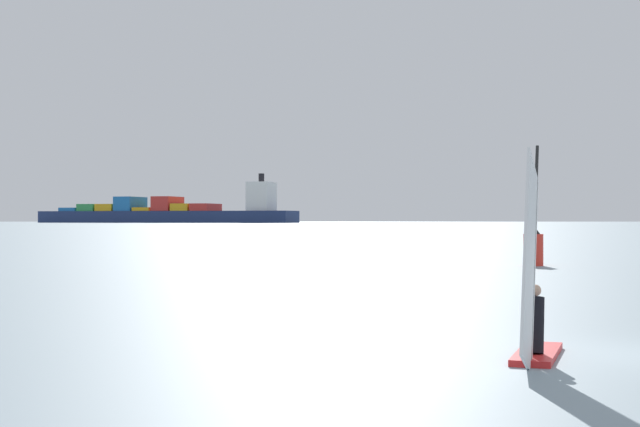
{
  "coord_description": "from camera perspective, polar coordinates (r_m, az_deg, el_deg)",
  "views": [
    {
      "loc": [
        -1.8,
        -18.98,
        2.57
      ],
      "look_at": [
        -7.23,
        1.46,
        2.69
      ],
      "focal_mm": 53.98,
      "sensor_mm": 36.0,
      "label": 1
    }
  ],
  "objects": [
    {
      "name": "windsurfer",
      "position": [
        17.75,
        12.55,
        -5.43
      ],
      "size": [
        0.88,
        4.05,
        4.09
      ],
      "rotation": [
        0.0,
        0.0,
        1.51
      ],
      "color": "red",
      "rests_on": "ground_plane"
    },
    {
      "name": "cargo_ship",
      "position": [
        700.42,
        -8.9,
        0.06
      ],
      "size": [
        192.93,
        36.61,
        34.52
      ],
      "rotation": [
        0.0,
        0.0,
        3.11
      ],
      "color": "navy",
      "rests_on": "ground_plane"
    },
    {
      "name": "distant_headland",
      "position": [
        1293.02,
        1.09,
        0.45
      ],
      "size": [
        1292.92,
        673.93,
        40.78
      ],
      "primitive_type": "cube",
      "rotation": [
        0.0,
        0.0,
        0.23
      ],
      "color": "#60665B",
      "rests_on": "ground_plane"
    },
    {
      "name": "channel_buoy",
      "position": [
        54.03,
        12.53,
        -1.97
      ],
      "size": [
        1.07,
        1.07,
        2.25
      ],
      "color": "red",
      "rests_on": "ground_plane"
    }
  ]
}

